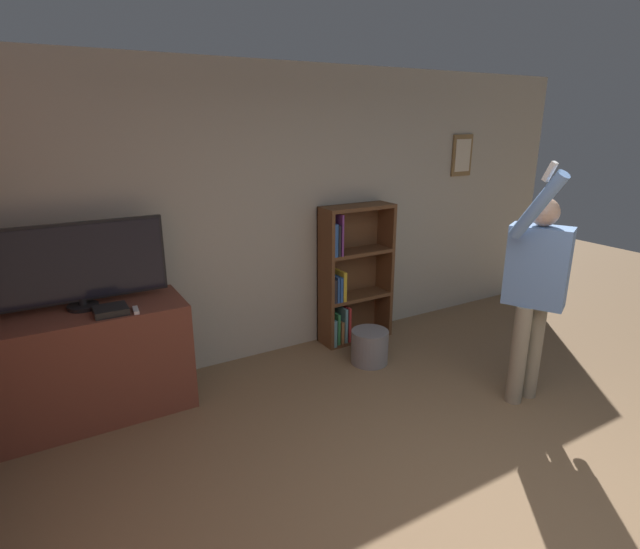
{
  "coord_description": "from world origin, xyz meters",
  "views": [
    {
      "loc": [
        -2.03,
        -1.08,
        2.21
      ],
      "look_at": [
        -0.27,
        1.92,
        1.13
      ],
      "focal_mm": 28.0,
      "sensor_mm": 36.0,
      "label": 1
    }
  ],
  "objects": [
    {
      "name": "bookshelf",
      "position": [
        0.67,
        2.93,
        0.66
      ],
      "size": [
        0.76,
        0.28,
        1.41
      ],
      "color": "brown",
      "rests_on": "ground_plane"
    },
    {
      "name": "remote_loose",
      "position": [
        -1.47,
        2.54,
        0.88
      ],
      "size": [
        0.05,
        0.14,
        0.02
      ],
      "color": "white",
      "rests_on": "tv_ledge"
    },
    {
      "name": "person",
      "position": [
        1.25,
        1.23,
        1.01
      ],
      "size": [
        0.59,
        0.56,
        1.95
      ],
      "rotation": [
        0.0,
        0.0,
        -1.09
      ],
      "color": "gray",
      "rests_on": "ground_plane"
    },
    {
      "name": "game_console",
      "position": [
        -1.64,
        2.59,
        0.89
      ],
      "size": [
        0.23,
        0.21,
        0.05
      ],
      "color": "black",
      "rests_on": "tv_ledge"
    },
    {
      "name": "wall_back",
      "position": [
        0.01,
        3.11,
        1.35
      ],
      "size": [
        7.16,
        0.09,
        2.7
      ],
      "color": "#B2AD9E",
      "rests_on": "ground_plane"
    },
    {
      "name": "waste_bin",
      "position": [
        0.54,
        2.39,
        0.16
      ],
      "size": [
        0.35,
        0.35,
        0.32
      ],
      "color": "gray",
      "rests_on": "ground_plane"
    },
    {
      "name": "television",
      "position": [
        -1.8,
        2.81,
        1.2
      ],
      "size": [
        1.25,
        0.22,
        0.65
      ],
      "color": "black",
      "rests_on": "tv_ledge"
    },
    {
      "name": "tv_ledge",
      "position": [
        -1.8,
        2.75,
        0.43
      ],
      "size": [
        1.41,
        0.6,
        0.87
      ],
      "color": "brown",
      "rests_on": "ground_plane"
    }
  ]
}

